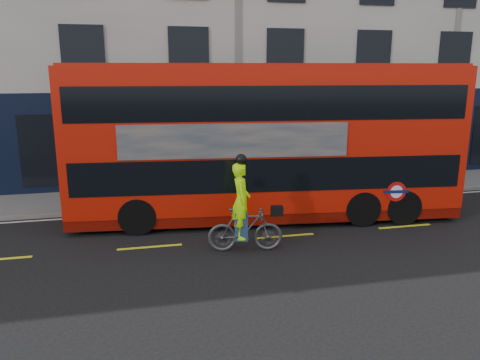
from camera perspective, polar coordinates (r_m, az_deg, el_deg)
name	(u,v)px	position (r m, az deg, el deg)	size (l,w,h in m)	color
ground	(302,255)	(12.89, 7.61, -9.06)	(120.00, 120.00, 0.00)	black
pavement	(246,192)	(18.78, 0.76, -1.50)	(60.00, 3.00, 0.12)	slate
kerb	(256,202)	(17.37, 1.92, -2.73)	(60.00, 0.12, 0.13)	slate
building_terrace	(216,15)	(24.58, -2.91, 19.50)	(50.00, 10.07, 15.00)	beige
road_edge_line	(258,206)	(17.11, 2.17, -3.20)	(58.00, 0.10, 0.01)	silver
lane_dashes	(285,236)	(14.20, 5.51, -6.81)	(58.00, 0.12, 0.01)	yellow
bus	(266,141)	(15.38, 3.22, 4.78)	(12.76, 4.16, 5.06)	red
cyclist	(244,219)	(12.75, 0.48, -4.81)	(2.12, 0.89, 2.72)	#494C4E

